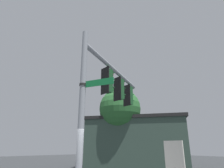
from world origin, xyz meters
TOP-DOWN VIEW (x-y plane):
  - signal_pole at (0.00, 0.00)m, footprint 0.20×0.20m
  - mast_arm at (-1.25, 2.66)m, footprint 2.67×5.40m
  - traffic_light_nearest_pole at (-0.85, 1.84)m, footprint 0.54×0.49m
  - traffic_light_mid_inner at (-1.46, 3.13)m, footprint 0.54×0.49m
  - traffic_light_mid_outer at (-2.06, 4.41)m, footprint 0.54×0.49m
  - street_name_sign at (0.35, 0.16)m, footprint 1.17×0.63m
  - bird_flying at (-3.19, 1.91)m, footprint 0.22×0.30m
  - storefront_building at (-8.49, 12.08)m, footprint 11.39×10.62m
  - tree_by_storefront at (-8.60, 9.85)m, footprint 4.16×4.16m
  - historical_marker at (2.16, 1.77)m, footprint 0.60×0.08m

SIDE VIEW (x-z plane):
  - historical_marker at x=2.16m, z-range 0.34..2.47m
  - storefront_building at x=-8.49m, z-range 0.01..4.79m
  - signal_pole at x=0.00m, z-range 0.00..6.06m
  - street_name_sign at x=0.35m, z-range 3.87..4.09m
  - traffic_light_nearest_pole at x=-0.85m, z-range 4.09..5.40m
  - traffic_light_mid_inner at x=-1.46m, z-range 4.09..5.40m
  - traffic_light_mid_outer at x=-2.06m, z-range 4.09..5.40m
  - mast_arm at x=-1.25m, z-range 5.44..5.63m
  - tree_by_storefront at x=-8.60m, z-range 1.72..9.36m
  - bird_flying at x=-3.19m, z-range 7.22..7.31m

